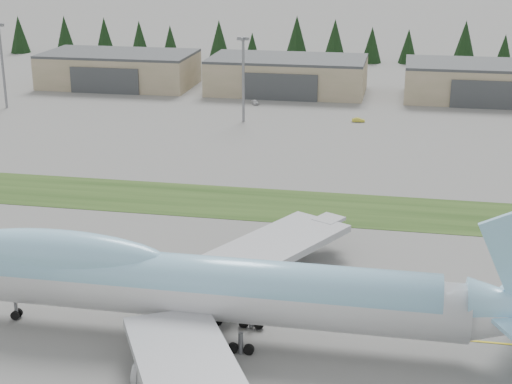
% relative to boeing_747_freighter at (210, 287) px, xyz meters
% --- Properties ---
extents(ground, '(7000.00, 7000.00, 0.00)m').
position_rel_boeing_747_freighter_xyz_m(ground, '(0.90, 5.12, -6.94)').
color(ground, slate).
rests_on(ground, ground).
extents(grass_strip_far, '(400.00, 18.00, 0.08)m').
position_rel_boeing_747_freighter_xyz_m(grass_strip_far, '(0.90, 50.12, -6.94)').
color(grass_strip_far, '#243F16').
rests_on(grass_strip_far, ground).
extents(taxiway_line_main, '(400.00, 0.40, 0.02)m').
position_rel_boeing_747_freighter_xyz_m(taxiway_line_main, '(0.90, 5.12, -6.94)').
color(taxiway_line_main, gold).
rests_on(taxiway_line_main, ground).
extents(boeing_747_freighter, '(79.12, 69.06, 21.06)m').
position_rel_boeing_747_freighter_xyz_m(boeing_747_freighter, '(0.00, 0.00, 0.00)').
color(boeing_747_freighter, silver).
rests_on(boeing_747_freighter, ground).
extents(hangar_left, '(48.00, 26.60, 10.80)m').
position_rel_boeing_747_freighter_xyz_m(hangar_left, '(-69.10, 155.01, -1.56)').
color(hangar_left, gray).
rests_on(hangar_left, ground).
extents(hangar_center, '(48.00, 26.60, 10.80)m').
position_rel_boeing_747_freighter_xyz_m(hangar_center, '(-14.10, 155.01, -1.56)').
color(hangar_center, gray).
rests_on(hangar_center, ground).
extents(hangar_right, '(48.00, 26.60, 10.80)m').
position_rel_boeing_747_freighter_xyz_m(hangar_right, '(45.90, 155.01, -1.56)').
color(hangar_right, gray).
rests_on(hangar_right, ground).
extents(floodlight_masts, '(198.24, 8.21, 23.68)m').
position_rel_boeing_747_freighter_xyz_m(floodlight_masts, '(-27.17, 116.21, 9.22)').
color(floodlight_masts, gray).
rests_on(floodlight_masts, ground).
extents(service_vehicle_a, '(3.13, 4.11, 1.31)m').
position_rel_boeing_747_freighter_xyz_m(service_vehicle_a, '(-20.56, 135.34, -6.94)').
color(service_vehicle_a, silver).
rests_on(service_vehicle_a, ground).
extents(service_vehicle_b, '(3.47, 1.43, 1.12)m').
position_rel_boeing_747_freighter_xyz_m(service_vehicle_b, '(10.47, 118.97, -6.94)').
color(service_vehicle_b, gold).
rests_on(service_vehicle_b, ground).
extents(conifer_belt, '(274.53, 15.21, 16.89)m').
position_rel_boeing_747_freighter_xyz_m(conifer_belt, '(3.68, 216.28, 0.57)').
color(conifer_belt, black).
rests_on(conifer_belt, ground).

